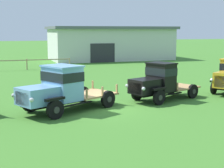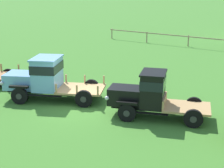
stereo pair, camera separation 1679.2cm
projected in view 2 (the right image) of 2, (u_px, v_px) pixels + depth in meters
The scene contains 4 objects.
ground_plane at pixel (83, 107), 17.64m from camera, with size 240.00×240.00×0.00m, color #3D7528.
paddock_fence at pixel (166, 36), 35.10m from camera, with size 13.72×0.69×1.14m.
vintage_truck_second_in_line at pixel (44, 77), 18.54m from camera, with size 5.67×4.08×2.33m.
vintage_truck_midrow_center at pixel (149, 94), 16.07m from camera, with size 5.05×3.20×2.21m.
Camera 2 is at (10.61, -12.82, 6.16)m, focal length 55.00 mm.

